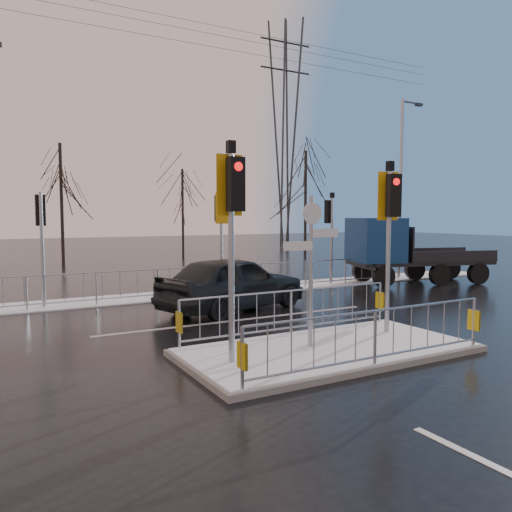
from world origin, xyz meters
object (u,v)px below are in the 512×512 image
flatbed_truck (394,249)px  street_lamp_right (402,181)px  traffic_island (327,335)px  car_far_lane (233,283)px

flatbed_truck → street_lamp_right: bearing=37.7°
traffic_island → car_far_lane: (0.43, 5.15, 0.44)m
traffic_island → car_far_lane: size_ratio=1.24×
car_far_lane → flatbed_truck: bearing=-93.4°
traffic_island → street_lamp_right: bearing=38.7°
traffic_island → flatbed_truck: traffic_island is taller
car_far_lane → flatbed_truck: flatbed_truck is taller
car_far_lane → street_lamp_right: (10.16, 3.34, 3.56)m
flatbed_truck → traffic_island: bearing=-141.1°
flatbed_truck → car_far_lane: bearing=-166.6°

